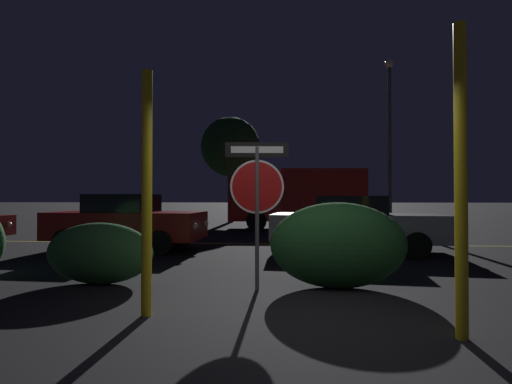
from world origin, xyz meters
TOP-DOWN VIEW (x-y plane):
  - ground_plane at (0.00, 0.00)m, footprint 260.00×260.00m
  - road_center_stripe at (0.00, 7.58)m, footprint 40.70×0.12m
  - stop_sign at (-0.59, 1.61)m, footprint 0.95×0.13m
  - yellow_pole_left at (-1.75, 0.19)m, footprint 0.12×0.12m
  - yellow_pole_right at (1.55, -0.27)m, footprint 0.12×0.12m
  - hedge_bush_1 at (-3.11, 1.79)m, footprint 1.73×0.71m
  - hedge_bush_2 at (0.61, 1.82)m, footprint 2.05×0.89m
  - passing_car_2 at (-4.40, 5.83)m, footprint 4.05×1.95m
  - passing_car_3 at (1.52, 6.01)m, footprint 4.40×2.29m
  - delivery_truck at (-0.01, 13.49)m, footprint 5.98×2.98m
  - street_lamp at (4.19, 13.52)m, footprint 0.38×0.38m
  - tree_0 at (-3.55, 18.15)m, footprint 3.38×3.38m

SIDE VIEW (x-z plane):
  - ground_plane at x=0.00m, z-range 0.00..0.00m
  - road_center_stripe at x=0.00m, z-range 0.00..0.01m
  - hedge_bush_1 at x=-3.11m, z-range 0.00..0.97m
  - hedge_bush_2 at x=0.61m, z-range 0.00..1.30m
  - passing_car_3 at x=1.52m, z-range 0.01..1.43m
  - passing_car_2 at x=-4.40m, z-range 0.00..1.47m
  - yellow_pole_left at x=-1.75m, z-range 0.00..2.85m
  - delivery_truck at x=-0.01m, z-range 0.17..2.78m
  - yellow_pole_right at x=1.55m, z-range 0.00..3.07m
  - stop_sign at x=-0.59m, z-range 0.45..2.64m
  - tree_0 at x=-3.55m, z-range 1.29..7.28m
  - street_lamp at x=4.19m, z-range 0.69..8.15m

